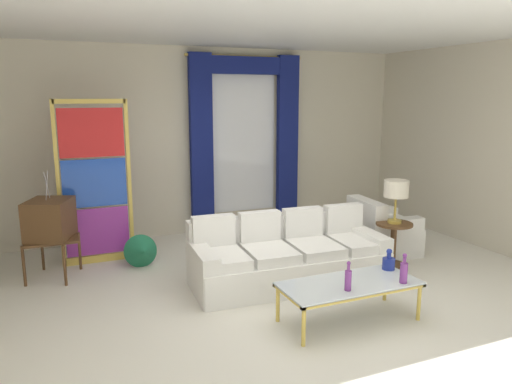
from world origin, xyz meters
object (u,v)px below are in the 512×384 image
bottle_blue_decanter (404,271)px  round_side_table (393,240)px  couch_white_long (287,257)px  bottle_amber_squat (348,279)px  peacock_figurine (142,252)px  vintage_tv (50,221)px  bottle_crystal_tall (389,262)px  stained_glass_divider (95,186)px  armchair_white (380,233)px  coffee_table (349,286)px  table_lamp_brass (396,191)px

bottle_blue_decanter → round_side_table: bearing=54.4°
couch_white_long → bottle_amber_squat: size_ratio=8.18×
peacock_figurine → couch_white_long: bearing=-36.7°
couch_white_long → vintage_tv: vintage_tv is taller
couch_white_long → bottle_crystal_tall: (0.69, -1.06, 0.18)m
bottle_crystal_tall → peacock_figurine: size_ratio=0.38×
bottle_amber_squat → stained_glass_divider: (-2.00, 3.01, 0.53)m
bottle_amber_squat → armchair_white: armchair_white is taller
coffee_table → vintage_tv: vintage_tv is taller
round_side_table → coffee_table: bearing=-142.2°
bottle_blue_decanter → bottle_crystal_tall: bearing=73.5°
armchair_white → stained_glass_divider: (-3.78, 1.19, 0.77)m
coffee_table → bottle_crystal_tall: size_ratio=6.10×
bottle_blue_decanter → bottle_amber_squat: bearing=174.6°
vintage_tv → bottle_amber_squat: bearing=-45.4°
vintage_tv → round_side_table: size_ratio=2.26×
coffee_table → table_lamp_brass: table_lamp_brass is taller
armchair_white → peacock_figurine: 3.36m
bottle_blue_decanter → table_lamp_brass: 1.73m
armchair_white → stained_glass_divider: stained_glass_divider is taller
coffee_table → table_lamp_brass: 1.95m
couch_white_long → bottle_amber_squat: couch_white_long is taller
coffee_table → bottle_amber_squat: (-0.13, -0.16, 0.15)m
bottle_crystal_tall → peacock_figurine: 3.16m
vintage_tv → table_lamp_brass: bearing=-17.8°
couch_white_long → round_side_table: 1.55m
armchair_white → round_side_table: armchair_white is taller
stained_glass_divider → coffee_table: bearing=-53.2°
bottle_crystal_tall → round_side_table: (0.86, 0.98, -0.13)m
stained_glass_divider → peacock_figurine: stained_glass_divider is taller
bottle_amber_squat → table_lamp_brass: (1.58, 1.29, 0.50)m
couch_white_long → armchair_white: bearing=14.2°
couch_white_long → bottle_crystal_tall: couch_white_long is taller
bottle_blue_decanter → armchair_white: 2.22m
bottle_blue_decanter → table_lamp_brass: table_lamp_brass is taller
bottle_blue_decanter → peacock_figurine: (-2.12, 2.59, -0.31)m
coffee_table → bottle_blue_decanter: 0.56m
coffee_table → bottle_crystal_tall: 0.63m
round_side_table → peacock_figurine: bearing=158.2°
bottle_blue_decanter → table_lamp_brass: size_ratio=0.54×
bottle_amber_squat → peacock_figurine: (-1.51, 2.53, -0.31)m
coffee_table → round_side_table: (1.46, 1.13, -0.02)m
vintage_tv → couch_white_long: bearing=-25.5°
bottle_amber_squat → armchair_white: bearing=45.6°
couch_white_long → stained_glass_divider: bearing=141.4°
armchair_white → stained_glass_divider: bearing=162.5°
bottle_crystal_tall → table_lamp_brass: (0.86, 0.98, 0.54)m
round_side_table → table_lamp_brass: (0.00, 0.00, 0.67)m
couch_white_long → peacock_figurine: bearing=143.3°
bottle_amber_squat → stained_glass_divider: 3.65m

